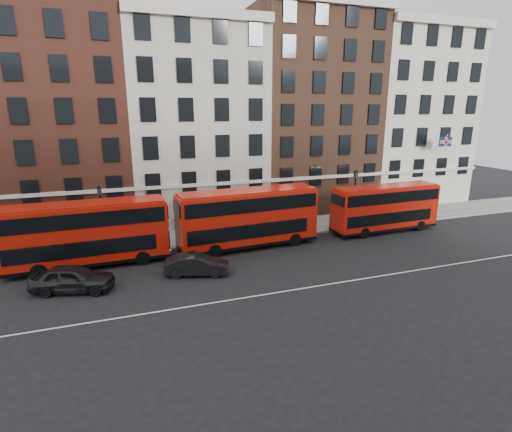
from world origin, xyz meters
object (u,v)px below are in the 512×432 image
object	(u,v)px
bus_c	(247,217)
car_front	(197,265)
bus_d	(385,207)
bus_b	(86,233)
traffic_light	(436,195)
car_rear	(73,278)

from	to	relation	value
bus_c	car_front	xyz separation A→B (m)	(-4.98, -4.12, -1.83)
bus_d	car_front	distance (m)	18.62
bus_d	bus_c	bearing A→B (deg)	178.21
bus_b	traffic_light	bearing A→B (deg)	1.58
bus_b	traffic_light	distance (m)	32.65
bus_d	traffic_light	size ratio (longest dim) A/B	3.13
bus_d	car_front	size ratio (longest dim) A/B	2.35
car_rear	traffic_light	world-z (taller)	traffic_light
car_rear	car_front	world-z (taller)	car_rear
bus_d	traffic_light	xyz separation A→B (m)	(7.53, 1.87, 0.16)
bus_c	car_front	world-z (taller)	bus_c
bus_d	car_rear	bearing A→B (deg)	-172.81
car_rear	traffic_light	xyz separation A→B (m)	(33.33, 5.94, 1.61)
car_rear	traffic_light	distance (m)	33.90
bus_b	bus_d	distance (m)	25.07
bus_d	car_rear	world-z (taller)	bus_d
bus_b	traffic_light	world-z (taller)	bus_b
bus_c	traffic_light	size ratio (longest dim) A/B	3.50
bus_d	traffic_light	world-z (taller)	bus_d
bus_b	car_rear	bearing A→B (deg)	-101.97
bus_b	car_front	world-z (taller)	bus_b
traffic_light	bus_b	bearing A→B (deg)	-176.72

